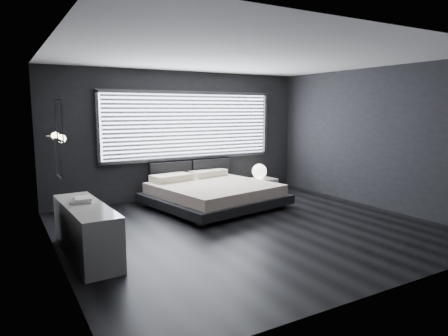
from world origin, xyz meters
TOP-DOWN VIEW (x-y plane):
  - room at (0.00, 0.00)m, footprint 6.04×6.00m
  - window at (0.20, 2.70)m, footprint 4.14×0.09m
  - headboard at (0.17, 2.64)m, footprint 1.96×0.16m
  - sconce_near at (-2.88, 0.05)m, footprint 0.18×0.11m
  - sconce_far at (-2.88, 0.65)m, footprint 0.18×0.11m
  - wall_art_upper at (-2.98, -0.55)m, footprint 0.01×0.48m
  - wall_art_lower at (-2.98, -0.30)m, footprint 0.01×0.48m
  - bed at (0.16, 1.59)m, footprint 2.74×2.65m
  - nightstand at (1.77, 2.14)m, footprint 0.67×0.59m
  - orb_lamp at (1.73, 2.18)m, footprint 0.35×0.35m
  - dresser at (-2.65, -0.04)m, footprint 0.58×1.80m
  - book_stack at (-2.65, 0.16)m, footprint 0.33×0.39m

SIDE VIEW (x-z plane):
  - nightstand at x=1.77m, z-range 0.00..0.35m
  - bed at x=0.16m, z-range -0.02..0.59m
  - dresser at x=-2.65m, z-range 0.00..0.71m
  - orb_lamp at x=1.73m, z-range 0.35..0.70m
  - headboard at x=0.17m, z-range 0.31..0.83m
  - book_stack at x=-2.65m, z-range 0.71..0.78m
  - wall_art_lower at x=-2.98m, z-range 1.14..1.62m
  - room at x=0.00m, z-range 0.00..2.80m
  - sconce_near at x=-2.88m, z-range 1.55..1.66m
  - sconce_far at x=-2.88m, z-range 1.55..1.66m
  - window at x=0.20m, z-range 0.85..2.37m
  - wall_art_upper at x=-2.98m, z-range 1.61..2.09m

